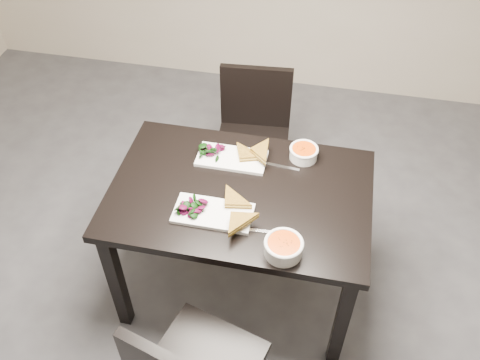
{
  "coord_description": "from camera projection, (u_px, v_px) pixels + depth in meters",
  "views": [
    {
      "loc": [
        0.39,
        -1.12,
        2.47
      ],
      "look_at": [
        0.06,
        0.49,
        0.82
      ],
      "focal_mm": 38.87,
      "sensor_mm": 36.0,
      "label": 1
    }
  ],
  "objects": [
    {
      "name": "sandwich_far",
      "position": [
        244.0,
        157.0,
        2.48
      ],
      "size": [
        0.2,
        0.17,
        0.05
      ],
      "primitive_type": null,
      "rotation": [
        0.0,
        0.0,
        0.32
      ],
      "color": "#A67D22",
      "rests_on": "plate_far"
    },
    {
      "name": "table",
      "position": [
        240.0,
        205.0,
        2.45
      ],
      "size": [
        1.2,
        0.8,
        0.75
      ],
      "color": "black",
      "rests_on": "ground"
    },
    {
      "name": "cutlery_far",
      "position": [
        281.0,
        166.0,
        2.49
      ],
      "size": [
        0.18,
        0.03,
        0.0
      ],
      "primitive_type": "cube",
      "rotation": [
        0.0,
        0.0,
        -0.09
      ],
      "color": "silver",
      "rests_on": "table"
    },
    {
      "name": "plate_far",
      "position": [
        232.0,
        158.0,
        2.53
      ],
      "size": [
        0.34,
        0.17,
        0.02
      ],
      "primitive_type": "cube",
      "color": "white",
      "rests_on": "table"
    },
    {
      "name": "plate_near",
      "position": [
        213.0,
        213.0,
        2.27
      ],
      "size": [
        0.35,
        0.17,
        0.02
      ],
      "primitive_type": "cube",
      "color": "white",
      "rests_on": "table"
    },
    {
      "name": "soup_bowl_near",
      "position": [
        284.0,
        247.0,
        2.1
      ],
      "size": [
        0.16,
        0.16,
        0.07
      ],
      "color": "white",
      "rests_on": "table"
    },
    {
      "name": "soup_bowl_far",
      "position": [
        304.0,
        152.0,
        2.52
      ],
      "size": [
        0.14,
        0.14,
        0.06
      ],
      "color": "white",
      "rests_on": "table"
    },
    {
      "name": "salad_far",
      "position": [
        212.0,
        151.0,
        2.52
      ],
      "size": [
        0.11,
        0.09,
        0.05
      ],
      "primitive_type": null,
      "color": "black",
      "rests_on": "plate_far"
    },
    {
      "name": "cutlery_near",
      "position": [
        262.0,
        231.0,
        2.21
      ],
      "size": [
        0.18,
        0.03,
        0.0
      ],
      "primitive_type": "cube",
      "rotation": [
        0.0,
        0.0,
        0.07
      ],
      "color": "silver",
      "rests_on": "table"
    },
    {
      "name": "sandwich_near",
      "position": [
        228.0,
        207.0,
        2.25
      ],
      "size": [
        0.19,
        0.16,
        0.06
      ],
      "primitive_type": null,
      "rotation": [
        0.0,
        0.0,
        0.17
      ],
      "color": "#A67D22",
      "rests_on": "plate_near"
    },
    {
      "name": "room_shell",
      "position": [
        178.0,
        26.0,
        1.28
      ],
      "size": [
        5.02,
        5.02,
        2.81
      ],
      "color": "beige",
      "rests_on": "ground"
    },
    {
      "name": "salad_near",
      "position": [
        191.0,
        205.0,
        2.26
      ],
      "size": [
        0.11,
        0.1,
        0.05
      ],
      "primitive_type": null,
      "color": "black",
      "rests_on": "plate_near"
    },
    {
      "name": "chair_far",
      "position": [
        254.0,
        130.0,
        3.1
      ],
      "size": [
        0.45,
        0.45,
        0.85
      ],
      "rotation": [
        0.0,
        0.0,
        0.08
      ],
      "color": "black",
      "rests_on": "ground"
    }
  ]
}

